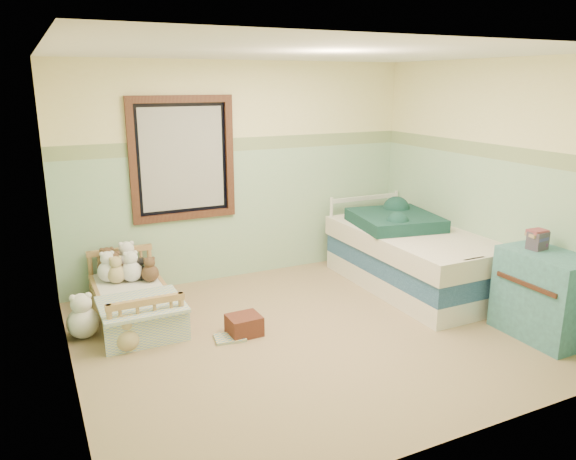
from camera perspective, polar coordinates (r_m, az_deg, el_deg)
name	(u,v)px	position (r m, az deg, el deg)	size (l,w,h in m)	color
floor	(314,333)	(5.24, 2.73, -10.66)	(4.20, 3.60, 0.02)	#826B56
ceiling	(318,51)	(4.72, 3.13, 18.07)	(4.20, 3.60, 0.02)	white
wall_back	(242,172)	(6.43, -4.83, 6.01)	(4.20, 0.04, 2.50)	beige
wall_front	(461,260)	(3.41, 17.58, -3.00)	(4.20, 0.04, 2.50)	beige
wall_left	(59,229)	(4.26, -22.74, 0.10)	(0.04, 3.60, 2.50)	beige
wall_right	(493,183)	(6.10, 20.57, 4.59)	(0.04, 3.60, 2.50)	beige
wainscot_mint	(243,214)	(6.51, -4.69, 1.65)	(4.20, 0.01, 1.50)	#8FBC96
border_strip	(242,144)	(6.37, -4.85, 8.88)	(4.20, 0.01, 0.15)	#396139
window_frame	(183,159)	(6.15, -10.88, 7.26)	(1.16, 0.06, 1.36)	black
window_blinds	(183,159)	(6.16, -10.90, 7.27)	(0.92, 0.01, 1.12)	beige
toddler_bed_frame	(134,310)	(5.68, -15.70, -8.01)	(0.68, 1.36, 0.18)	#A17342
toddler_mattress	(133,296)	(5.63, -15.81, -6.63)	(0.62, 1.30, 0.12)	white
patchwork_quilt	(141,304)	(5.21, -15.01, -7.47)	(0.74, 0.68, 0.03)	#7C9DCC
plush_bed_brown	(108,267)	(6.02, -18.20, -3.67)	(0.22, 0.22, 0.22)	brown
plush_bed_white	(128,263)	(6.04, -16.33, -3.33)	(0.24, 0.24, 0.24)	white
plush_bed_tan	(117,274)	(5.82, -17.39, -4.39)	(0.19, 0.19, 0.19)	tan
plush_bed_dark	(140,272)	(5.86, -15.16, -4.25)	(0.16, 0.16, 0.16)	black
plush_floor_cream	(83,323)	(5.40, -20.52, -9.01)	(0.29, 0.29, 0.29)	white
plush_floor_tan	(127,338)	(5.05, -16.39, -10.76)	(0.22, 0.22, 0.22)	tan
twin_bed_frame	(412,278)	(6.41, 12.72, -4.90)	(1.03, 2.06, 0.22)	white
twin_boxspring	(413,260)	(6.34, 12.84, -3.03)	(1.03, 2.06, 0.22)	navy
twin_mattress	(414,241)	(6.27, 12.95, -1.12)	(1.07, 2.10, 0.22)	beige
teal_blanket	(395,220)	(6.42, 11.04, 1.03)	(0.88, 0.93, 0.14)	#114039
dresser	(544,295)	(5.51, 25.08, -6.17)	(0.50, 0.80, 0.80)	#37616C
book_stack	(538,240)	(5.45, 24.52, -1.00)	(0.16, 0.13, 0.16)	brown
red_pillow	(244,325)	(5.16, -4.58, -9.82)	(0.30, 0.26, 0.19)	brown
floor_book	(230,338)	(5.12, -6.06, -11.08)	(0.28, 0.21, 0.03)	#F6C74F
extra_plush_0	(150,273)	(5.77, -14.13, -4.37)	(0.18, 0.18, 0.18)	brown
extra_plush_1	(132,271)	(5.82, -15.93, -4.12)	(0.22, 0.22, 0.22)	white
extra_plush_2	(126,265)	(6.06, -16.49, -3.55)	(0.18, 0.18, 0.18)	white
extra_plush_3	(114,270)	(5.91, -17.61, -4.03)	(0.21, 0.21, 0.21)	brown
extra_plush_4	(108,271)	(5.88, -18.16, -4.11)	(0.22, 0.22, 0.22)	white
extra_plush_5	(110,270)	(5.98, -18.03, -4.02)	(0.17, 0.17, 0.17)	brown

